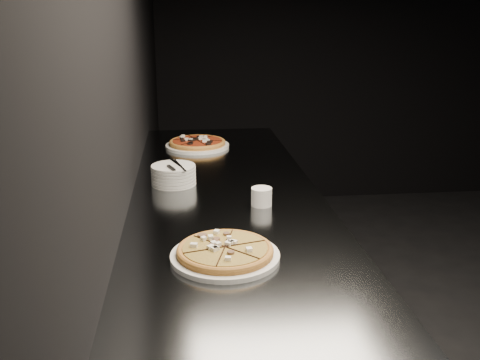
{
  "coord_description": "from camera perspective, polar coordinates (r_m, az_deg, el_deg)",
  "views": [
    {
      "loc": [
        -2.29,
        -1.99,
        1.6
      ],
      "look_at": [
        -2.08,
        -0.04,
        0.99
      ],
      "focal_mm": 40.0,
      "sensor_mm": 36.0,
      "label": 1
    }
  ],
  "objects": [
    {
      "name": "counter",
      "position": [
        2.3,
        -1.37,
        -12.36
      ],
      "size": [
        0.74,
        2.44,
        0.92
      ],
      "color": "slate",
      "rests_on": "floor"
    },
    {
      "name": "pizza_tomato",
      "position": [
        2.84,
        -4.57,
        3.9
      ],
      "size": [
        0.35,
        0.35,
        0.04
      ],
      "rotation": [
        0.0,
        0.0,
        -0.19
      ],
      "color": "silver",
      "rests_on": "counter"
    },
    {
      "name": "plate_stack",
      "position": [
        2.23,
        -7.1,
        0.56
      ],
      "size": [
        0.18,
        0.18,
        0.08
      ],
      "color": "silver",
      "rests_on": "counter"
    },
    {
      "name": "wall_left",
      "position": [
        2.01,
        -12.36,
        11.26
      ],
      "size": [
        0.02,
        5.0,
        2.8
      ],
      "primitive_type": "cube",
      "color": "black",
      "rests_on": "floor"
    },
    {
      "name": "ramekin",
      "position": [
        1.97,
        2.31,
        -1.73
      ],
      "size": [
        0.08,
        0.08,
        0.07
      ],
      "color": "silver",
      "rests_on": "counter"
    },
    {
      "name": "pizza_mushroom",
      "position": [
        1.56,
        -1.6,
        -7.7
      ],
      "size": [
        0.35,
        0.35,
        0.04
      ],
      "rotation": [
        0.0,
        0.0,
        0.26
      ],
      "color": "silver",
      "rests_on": "counter"
    },
    {
      "name": "cutlery",
      "position": [
        2.2,
        -6.96,
        1.54
      ],
      "size": [
        0.06,
        0.19,
        0.01
      ],
      "rotation": [
        0.0,
        0.0,
        0.35
      ],
      "color": "#B9BBC0",
      "rests_on": "plate_stack"
    },
    {
      "name": "wall_back",
      "position": [
        5.04,
        21.55,
        13.99
      ],
      "size": [
        5.0,
        0.02,
        2.8
      ],
      "primitive_type": "cube",
      "color": "black",
      "rests_on": "floor"
    }
  ]
}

